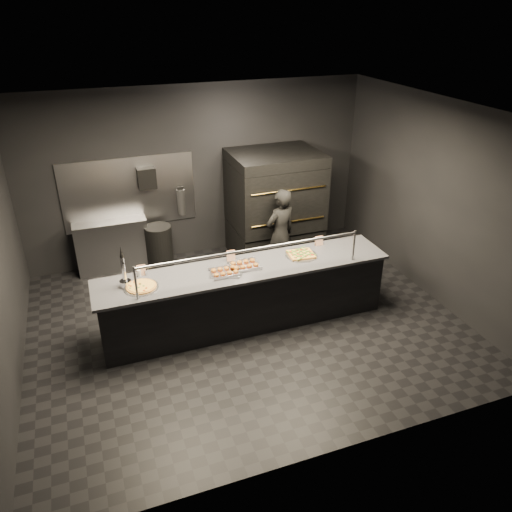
% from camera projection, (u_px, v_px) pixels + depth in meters
% --- Properties ---
extents(room, '(6.04, 6.00, 3.00)m').
position_uv_depth(room, '(242.00, 228.00, 6.60)').
color(room, black).
rests_on(room, ground).
extents(service_counter, '(4.10, 0.78, 1.37)m').
position_uv_depth(service_counter, '(245.00, 296.00, 7.04)').
color(service_counter, black).
rests_on(service_counter, ground).
extents(pizza_oven, '(1.50, 1.23, 1.91)m').
position_uv_depth(pizza_oven, '(274.00, 205.00, 8.76)').
color(pizza_oven, black).
rests_on(pizza_oven, ground).
extents(prep_shelf, '(1.20, 0.35, 0.90)m').
position_uv_depth(prep_shelf, '(113.00, 246.00, 8.50)').
color(prep_shelf, '#99999E').
rests_on(prep_shelf, ground).
extents(towel_dispenser, '(0.30, 0.20, 0.35)m').
position_uv_depth(towel_dispenser, '(147.00, 178.00, 8.26)').
color(towel_dispenser, black).
rests_on(towel_dispenser, room).
extents(fire_extinguisher, '(0.14, 0.14, 0.51)m').
position_uv_depth(fire_extinguisher, '(181.00, 201.00, 8.66)').
color(fire_extinguisher, '#B2B2B7').
rests_on(fire_extinguisher, room).
extents(beer_tap, '(0.15, 0.21, 0.57)m').
position_uv_depth(beer_tap, '(124.00, 275.00, 6.32)').
color(beer_tap, silver).
rests_on(beer_tap, service_counter).
extents(round_pizza, '(0.44, 0.44, 0.03)m').
position_uv_depth(round_pizza, '(141.00, 287.00, 6.35)').
color(round_pizza, silver).
rests_on(round_pizza, service_counter).
extents(slider_tray_a, '(0.46, 0.40, 0.06)m').
position_uv_depth(slider_tray_a, '(225.00, 272.00, 6.68)').
color(slider_tray_a, silver).
rests_on(slider_tray_a, service_counter).
extents(slider_tray_b, '(0.45, 0.36, 0.07)m').
position_uv_depth(slider_tray_b, '(244.00, 265.00, 6.85)').
color(slider_tray_b, silver).
rests_on(slider_tray_b, service_counter).
extents(square_pizza, '(0.45, 0.45, 0.05)m').
position_uv_depth(square_pizza, '(301.00, 254.00, 7.14)').
color(square_pizza, silver).
rests_on(square_pizza, service_counter).
extents(condiment_jar, '(0.15, 0.06, 0.10)m').
position_uv_depth(condiment_jar, '(141.00, 273.00, 6.61)').
color(condiment_jar, silver).
rests_on(condiment_jar, service_counter).
extents(tent_cards, '(2.75, 0.04, 0.15)m').
position_uv_depth(tent_cards, '(234.00, 255.00, 7.01)').
color(tent_cards, white).
rests_on(tent_cards, service_counter).
extents(trash_bin, '(0.46, 0.46, 0.76)m').
position_uv_depth(trash_bin, '(159.00, 247.00, 8.62)').
color(trash_bin, black).
rests_on(trash_bin, ground).
extents(worker, '(0.65, 0.53, 1.56)m').
position_uv_depth(worker, '(280.00, 235.00, 8.12)').
color(worker, black).
rests_on(worker, ground).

